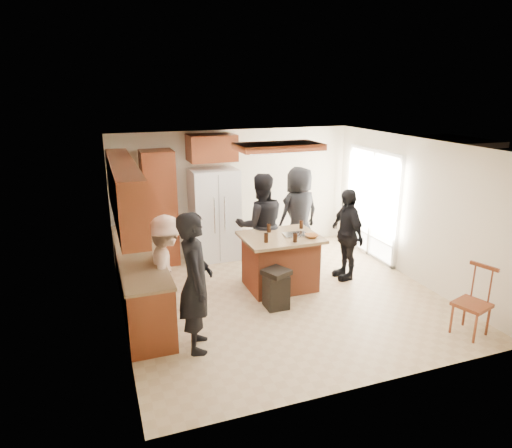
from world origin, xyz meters
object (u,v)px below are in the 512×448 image
object	(u,v)px
person_front_left	(195,282)
kitchen_island	(280,261)
person_behind_right	(299,213)
person_side_right	(347,234)
person_counter	(167,269)
refrigerator	(214,214)
trash_bin	(276,288)
spindle_chair	(473,304)
person_behind_left	(261,225)

from	to	relation	value
person_front_left	kitchen_island	xyz separation A→B (m)	(1.75, 1.37, -0.46)
person_behind_right	kitchen_island	xyz separation A→B (m)	(-0.89, -1.19, -0.45)
person_side_right	person_counter	bearing A→B (deg)	-80.69
person_counter	refrigerator	world-z (taller)	refrigerator
person_side_right	trash_bin	size ratio (longest dim) A/B	2.60
refrigerator	trash_bin	bearing A→B (deg)	-82.41
person_counter	trash_bin	distance (m)	1.71
refrigerator	spindle_chair	distance (m)	4.86
person_behind_right	person_side_right	size ratio (longest dim) A/B	1.13
person_front_left	person_behind_right	world-z (taller)	person_front_left
person_behind_right	refrigerator	xyz separation A→B (m)	(-1.56, 0.57, -0.02)
person_side_right	person_front_left	bearing A→B (deg)	-64.53
person_front_left	person_behind_left	bearing A→B (deg)	-28.98
person_counter	kitchen_island	distance (m)	2.05
trash_bin	refrigerator	bearing A→B (deg)	97.59
person_behind_right	spindle_chair	distance (m)	3.69
person_behind_left	person_counter	distance (m)	2.18
refrigerator	trash_bin	size ratio (longest dim) A/B	2.86
spindle_chair	person_side_right	bearing A→B (deg)	105.41
person_front_left	spindle_chair	size ratio (longest dim) A/B	1.87
person_counter	spindle_chair	xyz separation A→B (m)	(3.88, -1.85, -0.34)
person_behind_right	kitchen_island	size ratio (longest dim) A/B	1.44
refrigerator	trash_bin	distance (m)	2.53
kitchen_island	person_behind_left	bearing A→B (deg)	99.98
refrigerator	person_counter	bearing A→B (deg)	-120.14
person_behind_left	person_counter	bearing A→B (deg)	38.13
person_counter	refrigerator	xyz separation A→B (m)	(1.30, 2.24, 0.10)
person_front_left	person_counter	bearing A→B (deg)	23.80
person_front_left	refrigerator	distance (m)	3.32
trash_bin	spindle_chair	xyz separation A→B (m)	(2.25, -1.65, 0.13)
person_behind_left	person_behind_right	bearing A→B (deg)	-144.60
trash_bin	person_front_left	bearing A→B (deg)	-153.53
person_behind_right	person_counter	xyz separation A→B (m)	(-2.87, -1.67, -0.13)
person_side_right	person_counter	world-z (taller)	person_side_right
refrigerator	person_side_right	bearing A→B (deg)	-42.54
person_behind_left	refrigerator	bearing A→B (deg)	-56.58
person_front_left	person_behind_left	distance (m)	2.60
person_side_right	kitchen_island	distance (m)	1.31
person_side_right	spindle_chair	xyz separation A→B (m)	(0.64, -2.32, -0.37)
person_behind_left	trash_bin	world-z (taller)	person_behind_left
kitchen_island	trash_bin	xyz separation A→B (m)	(-0.35, -0.67, -0.16)
person_side_right	spindle_chair	world-z (taller)	person_side_right
refrigerator	kitchen_island	size ratio (longest dim) A/B	1.41
person_behind_left	kitchen_island	xyz separation A→B (m)	(0.11, -0.65, -0.47)
person_side_right	person_counter	size ratio (longest dim) A/B	1.03
person_behind_left	person_side_right	xyz separation A→B (m)	(1.38, -0.66, -0.12)
trash_bin	spindle_chair	size ratio (longest dim) A/B	0.63
person_behind_right	person_behind_left	bearing A→B (deg)	14.97
person_behind_left	spindle_chair	distance (m)	3.63
kitchen_island	person_side_right	bearing A→B (deg)	-0.39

